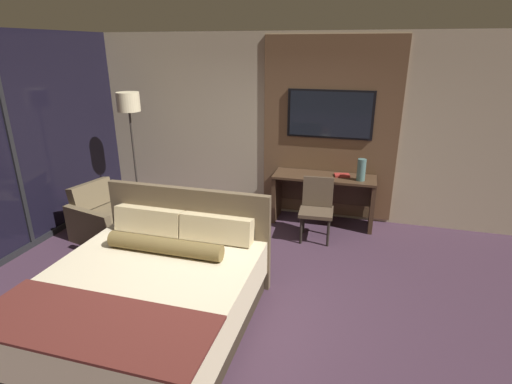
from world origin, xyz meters
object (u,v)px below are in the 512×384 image
book (342,175)px  tv (330,114)px  desk_chair (317,204)px  armchair_by_window (109,219)px  desk (324,191)px  vase_tall (361,170)px  floor_lamp (129,113)px  bed (147,297)px

book → tv: bearing=142.5°
desk_chair → armchair_by_window: desk_chair is taller
tv → desk: bearing=-90.0°
armchair_by_window → vase_tall: 3.69m
vase_tall → book: size_ratio=1.28×
desk_chair → vase_tall: (0.56, 0.43, 0.41)m
book → floor_lamp: bearing=-170.6°
floor_lamp → armchair_by_window: bearing=-89.5°
desk_chair → armchair_by_window: 2.98m
armchair_by_window → floor_lamp: (-0.01, 0.81, 1.40)m
bed → armchair_by_window: 2.29m
floor_lamp → vase_tall: floor_lamp is taller
desk_chair → floor_lamp: 3.09m
bed → tv: bearing=67.5°
desk_chair → floor_lamp: size_ratio=0.44×
bed → armchair_by_window: bed is taller
desk → floor_lamp: bearing=-170.2°
desk → tv: (0.00, 0.21, 1.14)m
tv → bed: bearing=-112.5°
tv → vase_tall: 0.95m
bed → armchair_by_window: size_ratio=2.07×
desk_chair → floor_lamp: bearing=175.7°
armchair_by_window → book: bearing=-53.8°
tv → armchair_by_window: tv is taller
bed → desk_chair: (1.29, 2.42, 0.17)m
bed → book: bed is taller
bed → vase_tall: size_ratio=6.67×
floor_lamp → book: (3.16, 0.52, -0.87)m
bed → tv: tv is taller
desk_chair → tv: bearing=84.1°
desk → vase_tall: 0.68m
tv → book: 0.92m
desk_chair → vase_tall: bearing=34.5°
desk → book: (0.25, 0.02, 0.27)m
desk_chair → desk: bearing=83.1°
desk → floor_lamp: (-2.91, -0.50, 1.14)m
tv → floor_lamp: size_ratio=0.65×
bed → desk_chair: bed is taller
book → bed: bearing=-117.8°
desk_chair → book: (0.28, 0.56, 0.27)m
desk → armchair_by_window: size_ratio=1.49×
desk → floor_lamp: size_ratio=0.78×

